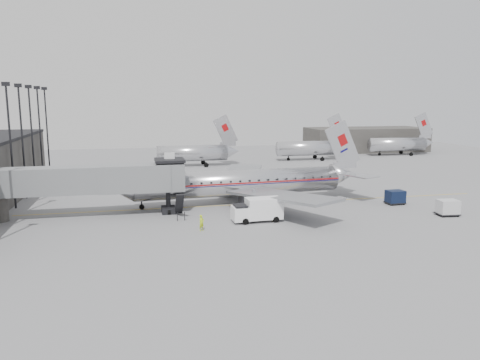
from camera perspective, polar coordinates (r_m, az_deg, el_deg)
The scene contains 13 objects.
ground at distance 53.87m, azimuth 1.50°, elevation -4.40°, with size 160.00×160.00×0.00m, color slate.
hangar at distance 125.19m, azimuth 15.09°, elevation 4.80°, with size 30.00×12.00×6.00m, color #383633.
apron_line at distance 60.26m, azimuth 2.90°, elevation -2.87°, with size 0.15×60.00×0.01m, color gold.
jet_bridge at distance 55.25m, azimuth -16.46°, elevation -0.01°, with size 21.00×6.20×7.10m.
floodlight_masts at distance 65.59m, azimuth -25.60°, elevation 4.61°, with size 0.90×42.25×15.25m.
distant_aircraft_near at distance 93.90m, azimuth -5.73°, elevation 3.36°, with size 16.39×3.20×10.26m.
distant_aircraft_mid at distance 103.98m, azimuth 8.41°, elevation 3.93°, with size 16.39×3.20×10.26m.
distant_aircraft_far at distance 118.08m, azimuth 18.70°, elevation 4.21°, with size 16.39×3.20×10.26m.
airliner at distance 60.11m, azimuth 0.53°, elevation -0.32°, with size 33.32×30.78×10.53m.
service_van at distance 51.20m, azimuth 2.17°, elevation -3.60°, with size 5.55×2.37×2.57m.
baggage_cart_navy at distance 62.78m, azimuth 18.40°, elevation -1.97°, with size 2.34×1.82×1.78m.
baggage_cart_white at distance 58.84m, azimuth 24.00°, elevation -3.06°, with size 2.47×1.96×1.83m.
ramp_worker at distance 47.84m, azimuth -4.72°, elevation -5.23°, with size 0.61×0.40×1.67m, color #B7D919.
Camera 1 is at (-12.59, -50.68, 13.24)m, focal length 35.00 mm.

